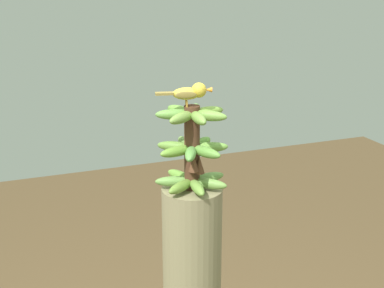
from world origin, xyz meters
name	(u,v)px	position (x,y,z in m)	size (l,w,h in m)	color
banana_bunch	(192,149)	(0.00, 0.00, 1.51)	(0.25, 0.25, 0.29)	#4C2D1E
perched_bird	(191,92)	(0.00, -0.01, 1.71)	(0.07, 0.19, 0.08)	#C68933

